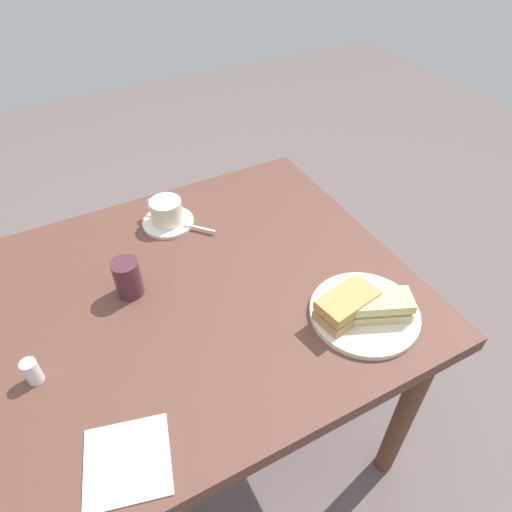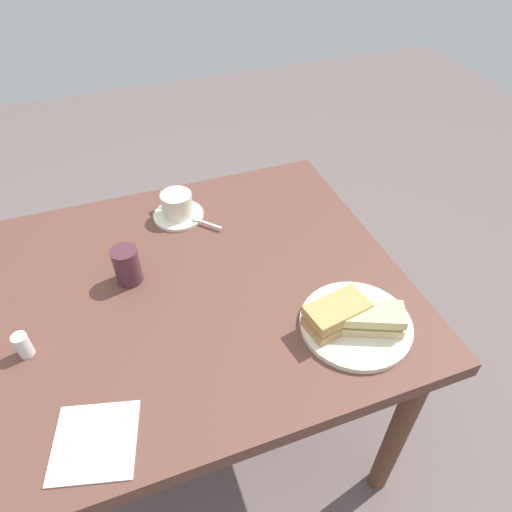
% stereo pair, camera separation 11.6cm
% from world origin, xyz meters
% --- Properties ---
extents(ground_plane, '(6.00, 6.00, 0.00)m').
position_xyz_m(ground_plane, '(0.00, 0.00, 0.00)').
color(ground_plane, '#645755').
extents(dining_table, '(1.01, 0.87, 0.71)m').
position_xyz_m(dining_table, '(0.00, 0.00, 0.62)').
color(dining_table, brown).
rests_on(dining_table, ground_plane).
extents(sandwich_plate, '(0.25, 0.25, 0.01)m').
position_xyz_m(sandwich_plate, '(-0.31, 0.25, 0.72)').
color(sandwich_plate, silver).
rests_on(sandwich_plate, dining_table).
extents(sandwich_front, '(0.15, 0.11, 0.05)m').
position_xyz_m(sandwich_front, '(-0.33, 0.27, 0.75)').
color(sandwich_front, '#D4B982').
rests_on(sandwich_front, sandwich_plate).
extents(sandwich_back, '(0.15, 0.10, 0.06)m').
position_xyz_m(sandwich_back, '(-0.26, 0.24, 0.75)').
color(sandwich_back, tan).
rests_on(sandwich_back, sandwich_plate).
extents(coffee_saucer, '(0.14, 0.14, 0.01)m').
position_xyz_m(coffee_saucer, '(-0.02, -0.28, 0.71)').
color(coffee_saucer, silver).
rests_on(coffee_saucer, dining_table).
extents(coffee_cup, '(0.09, 0.11, 0.07)m').
position_xyz_m(coffee_cup, '(-0.02, -0.28, 0.76)').
color(coffee_cup, silver).
rests_on(coffee_cup, coffee_saucer).
extents(spoon, '(0.07, 0.08, 0.01)m').
position_xyz_m(spoon, '(-0.08, -0.22, 0.72)').
color(spoon, silver).
rests_on(spoon, coffee_saucer).
extents(napkin, '(0.18, 0.18, 0.00)m').
position_xyz_m(napkin, '(0.27, 0.33, 0.71)').
color(napkin, white).
rests_on(napkin, dining_table).
extents(salt_shaker, '(0.03, 0.03, 0.06)m').
position_xyz_m(salt_shaker, '(0.39, 0.08, 0.74)').
color(salt_shaker, silver).
rests_on(salt_shaker, dining_table).
extents(drinking_glass, '(0.06, 0.06, 0.10)m').
position_xyz_m(drinking_glass, '(0.15, -0.07, 0.76)').
color(drinking_glass, '#4E2832').
rests_on(drinking_glass, dining_table).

